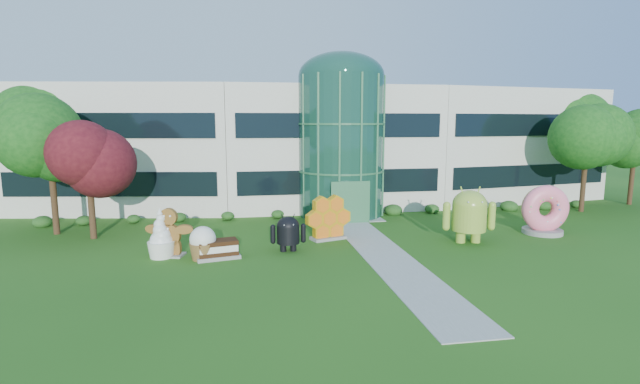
{
  "coord_description": "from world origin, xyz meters",
  "views": [
    {
      "loc": [
        -7.01,
        -20.27,
        6.66
      ],
      "look_at": [
        -2.53,
        6.0,
        2.6
      ],
      "focal_mm": 26.0,
      "sensor_mm": 36.0,
      "label": 1
    }
  ],
  "objects": [
    {
      "name": "ground",
      "position": [
        0.0,
        0.0,
        0.0
      ],
      "size": [
        140.0,
        140.0,
        0.0
      ],
      "primitive_type": "plane",
      "color": "#215114",
      "rests_on": "ground"
    },
    {
      "name": "building",
      "position": [
        0.0,
        18.0,
        4.65
      ],
      "size": [
        46.0,
        15.0,
        9.3
      ],
      "primitive_type": null,
      "color": "beige",
      "rests_on": "ground"
    },
    {
      "name": "atrium",
      "position": [
        0.0,
        12.0,
        4.9
      ],
      "size": [
        6.0,
        6.0,
        9.8
      ],
      "primitive_type": "cylinder",
      "color": "#194738",
      "rests_on": "ground"
    },
    {
      "name": "walkway",
      "position": [
        0.0,
        2.0,
        0.02
      ],
      "size": [
        2.4,
        20.0,
        0.04
      ],
      "primitive_type": "cube",
      "color": "#9E9E93",
      "rests_on": "ground"
    },
    {
      "name": "tree_red",
      "position": [
        -15.5,
        7.5,
        3.0
      ],
      "size": [
        4.0,
        4.0,
        6.0
      ],
      "primitive_type": null,
      "color": "#3F0C14",
      "rests_on": "ground"
    },
    {
      "name": "trees_backdrop",
      "position": [
        0.0,
        13.0,
        4.2
      ],
      "size": [
        52.0,
        8.0,
        8.4
      ],
      "primitive_type": null,
      "color": "#114513",
      "rests_on": "ground"
    },
    {
      "name": "android_green",
      "position": [
        5.34,
        3.06,
        1.73
      ],
      "size": [
        3.31,
        2.46,
        3.45
      ],
      "primitive_type": null,
      "rotation": [
        0.0,
        0.0,
        -0.15
      ],
      "color": "#93B53A",
      "rests_on": "ground"
    },
    {
      "name": "android_black",
      "position": [
        -4.71,
        2.98,
        1.08
      ],
      "size": [
        1.93,
        1.32,
        2.15
      ],
      "primitive_type": null,
      "rotation": [
        0.0,
        0.0,
        -0.02
      ],
      "color": "black",
      "rests_on": "ground"
    },
    {
      "name": "donut",
      "position": [
        10.73,
        4.23,
        1.49
      ],
      "size": [
        3.02,
        1.71,
        2.98
      ],
      "primitive_type": null,
      "rotation": [
        0.0,
        0.0,
        -0.12
      ],
      "color": "#FF6181",
      "rests_on": "ground"
    },
    {
      "name": "gingerbread",
      "position": [
        -10.63,
        3.09,
        1.23
      ],
      "size": [
        2.84,
        1.64,
        2.46
      ],
      "primitive_type": null,
      "rotation": [
        0.0,
        0.0,
        -0.24
      ],
      "color": "brown",
      "rests_on": "ground"
    },
    {
      "name": "ice_cream_sandwich",
      "position": [
        -8.25,
        2.26,
        0.46
      ],
      "size": [
        2.26,
        1.46,
        0.93
      ],
      "primitive_type": null,
      "rotation": [
        0.0,
        0.0,
        0.21
      ],
      "color": "black",
      "rests_on": "ground"
    },
    {
      "name": "honeycomb",
      "position": [
        -2.22,
        5.04,
        1.14
      ],
      "size": [
        3.09,
        1.87,
        2.28
      ],
      "primitive_type": null,
      "rotation": [
        0.0,
        0.0,
        0.31
      ],
      "color": "orange",
      "rests_on": "ground"
    },
    {
      "name": "froyo",
      "position": [
        -11.01,
        2.95,
        1.22
      ],
      "size": [
        1.46,
        1.46,
        2.44
      ],
      "primitive_type": null,
      "rotation": [
        0.0,
        0.0,
        -0.03
      ],
      "color": "white",
      "rests_on": "ground"
    },
    {
      "name": "cupcake",
      "position": [
        -8.95,
        2.25,
        0.82
      ],
      "size": [
        1.57,
        1.57,
        1.65
      ],
      "primitive_type": null,
      "rotation": [
        0.0,
        0.0,
        0.16
      ],
      "color": "white",
      "rests_on": "ground"
    }
  ]
}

